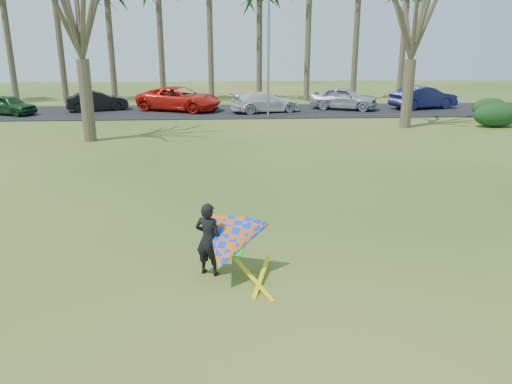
{
  "coord_description": "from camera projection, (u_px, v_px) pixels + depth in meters",
  "views": [
    {
      "loc": [
        -0.8,
        -11.44,
        5.35
      ],
      "look_at": [
        0.0,
        2.0,
        1.1
      ],
      "focal_mm": 35.0,
      "sensor_mm": 36.0,
      "label": 1
    }
  ],
  "objects": [
    {
      "name": "parking_strip",
      "position": [
        237.0,
        111.0,
        36.34
      ],
      "size": [
        46.0,
        7.0,
        0.06
      ],
      "primitive_type": "cube",
      "color": "black",
      "rests_on": "ground"
    },
    {
      "name": "car_5",
      "position": [
        423.0,
        97.0,
        37.26
      ],
      "size": [
        5.33,
        3.11,
        1.66
      ],
      "primitive_type": "imported",
      "rotation": [
        0.0,
        0.0,
        1.86
      ],
      "color": "#171A47",
      "rests_on": "parking_strip"
    },
    {
      "name": "car_1",
      "position": [
        97.0,
        101.0,
        36.28
      ],
      "size": [
        4.56,
        2.85,
        1.42
      ],
      "primitive_type": "imported",
      "rotation": [
        0.0,
        0.0,
        1.91
      ],
      "color": "black",
      "rests_on": "parking_strip"
    },
    {
      "name": "hedge_far",
      "position": [
        490.0,
        108.0,
        33.4
      ],
      "size": [
        2.44,
        1.15,
        1.35
      ],
      "primitive_type": "ellipsoid",
      "color": "#153613",
      "rests_on": "ground"
    },
    {
      "name": "kite_flyer",
      "position": [
        226.0,
        244.0,
        11.26
      ],
      "size": [
        2.13,
        2.39,
        2.02
      ],
      "color": "black",
      "rests_on": "ground"
    },
    {
      "name": "car_2",
      "position": [
        179.0,
        99.0,
        36.34
      ],
      "size": [
        6.75,
        5.0,
        1.7
      ],
      "primitive_type": "imported",
      "rotation": [
        0.0,
        0.0,
        1.17
      ],
      "color": "red",
      "rests_on": "parking_strip"
    },
    {
      "name": "car_3",
      "position": [
        265.0,
        102.0,
        35.63
      ],
      "size": [
        5.3,
        3.22,
        1.44
      ],
      "primitive_type": "imported",
      "rotation": [
        0.0,
        0.0,
        1.83
      ],
      "color": "silver",
      "rests_on": "parking_strip"
    },
    {
      "name": "car_0",
      "position": [
        9.0,
        105.0,
        34.49
      ],
      "size": [
        4.19,
        3.04,
        1.33
      ],
      "primitive_type": "imported",
      "rotation": [
        0.0,
        0.0,
        1.14
      ],
      "color": "#1A411C",
      "rests_on": "parking_strip"
    },
    {
      "name": "hedge_near",
      "position": [
        497.0,
        115.0,
        30.12
      ],
      "size": [
        2.91,
        1.32,
        1.46
      ],
      "primitive_type": "ellipsoid",
      "color": "#123214",
      "rests_on": "ground"
    },
    {
      "name": "ground",
      "position": [
        261.0,
        257.0,
        12.55
      ],
      "size": [
        100.0,
        100.0,
        0.0
      ],
      "primitive_type": "plane",
      "color": "#1B4C10",
      "rests_on": "ground"
    },
    {
      "name": "streetlight",
      "position": [
        271.0,
        49.0,
        32.27
      ],
      "size": [
        2.28,
        0.18,
        8.0
      ],
      "color": "gray",
      "rests_on": "ground"
    },
    {
      "name": "car_4",
      "position": [
        344.0,
        98.0,
        36.89
      ],
      "size": [
        5.25,
        3.74,
        1.66
      ],
      "primitive_type": "imported",
      "rotation": [
        0.0,
        0.0,
        1.16
      ],
      "color": "#A6AAB4",
      "rests_on": "parking_strip"
    },
    {
      "name": "bare_tree_left",
      "position": [
        77.0,
        1.0,
        24.29
      ],
      "size": [
        6.6,
        6.6,
        9.7
      ],
      "color": "#463A2A",
      "rests_on": "ground"
    },
    {
      "name": "bare_tree_right",
      "position": [
        415.0,
        12.0,
        28.27
      ],
      "size": [
        6.27,
        6.27,
        9.21
      ],
      "color": "#483A2B",
      "rests_on": "ground"
    }
  ]
}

